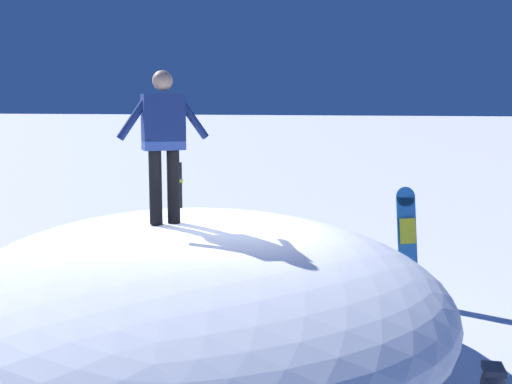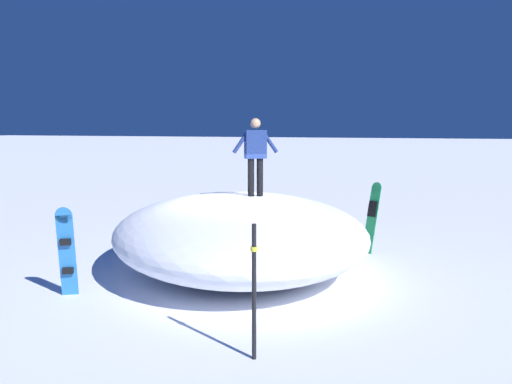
{
  "view_description": "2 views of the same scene",
  "coord_description": "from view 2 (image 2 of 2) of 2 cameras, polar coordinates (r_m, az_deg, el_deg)",
  "views": [
    {
      "loc": [
        -6.98,
        -2.18,
        2.94
      ],
      "look_at": [
        0.44,
        -0.43,
        1.87
      ],
      "focal_mm": 45.98,
      "sensor_mm": 36.0,
      "label": 1
    },
    {
      "loc": [
        10.21,
        3.83,
        3.11
      ],
      "look_at": [
        0.42,
        0.68,
        1.77
      ],
      "focal_mm": 35.95,
      "sensor_mm": 36.0,
      "label": 2
    }
  ],
  "objects": [
    {
      "name": "snowboard_secondary_upright",
      "position": [
        9.88,
        -20.33,
        -6.13
      ],
      "size": [
        0.39,
        0.39,
        1.68
      ],
      "color": "#2672BF",
      "rests_on": "ground"
    },
    {
      "name": "ground",
      "position": [
        11.34,
        -2.63,
        -8.49
      ],
      "size": [
        240.0,
        240.0,
        0.0
      ],
      "primitive_type": "plane",
      "color": "white"
    },
    {
      "name": "backpack_near",
      "position": [
        13.91,
        9.47,
        -4.67
      ],
      "size": [
        0.57,
        0.57,
        0.42
      ],
      "color": "#4C4C51",
      "rests_on": "ground"
    },
    {
      "name": "snowboarder_standing",
      "position": [
        11.03,
        -0.06,
        4.52
      ],
      "size": [
        0.63,
        0.9,
        1.67
      ],
      "color": "black",
      "rests_on": "snow_mound"
    },
    {
      "name": "trail_marker_pole",
      "position": [
        6.86,
        -0.21,
        -10.76
      ],
      "size": [
        0.1,
        0.1,
        1.84
      ],
      "color": "black",
      "rests_on": "ground"
    },
    {
      "name": "snowboard_primary_upright",
      "position": [
        12.89,
        12.81,
        -2.65
      ],
      "size": [
        0.47,
        0.44,
        1.73
      ],
      "color": "#1E8C47",
      "rests_on": "ground"
    },
    {
      "name": "backpack_far",
      "position": [
        13.09,
        -14.36,
        -5.65
      ],
      "size": [
        0.52,
        0.25,
        0.38
      ],
      "color": "#4C4C51",
      "rests_on": "ground"
    },
    {
      "name": "snow_mound",
      "position": [
        11.23,
        -1.81,
        -4.47
      ],
      "size": [
        8.4,
        7.87,
        1.59
      ],
      "primitive_type": "ellipsoid",
      "rotation": [
        0.0,
        0.0,
        2.05
      ],
      "color": "white",
      "rests_on": "ground"
    }
  ]
}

